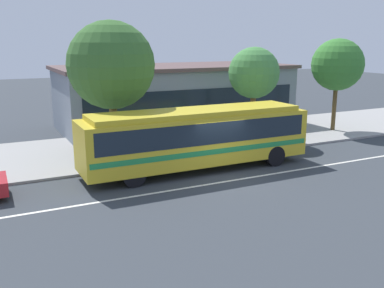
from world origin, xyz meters
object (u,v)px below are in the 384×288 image
object	(u,v)px
pedestrian_walking_along_curb	(109,140)
street_tree_far_end	(337,65)
pedestrian_waiting_near_sign	(213,134)
pedestrian_standing_by_tree	(234,128)
bus_stop_sign	(249,122)
transit_bus	(197,135)
street_tree_near_stop	(111,65)
street_tree_mid_block	(254,73)

from	to	relation	value
pedestrian_walking_along_curb	street_tree_far_end	bearing A→B (deg)	2.04
pedestrian_waiting_near_sign	pedestrian_walking_along_curb	size ratio (longest dim) A/B	0.97
pedestrian_standing_by_tree	bus_stop_sign	size ratio (longest dim) A/B	0.71
pedestrian_waiting_near_sign	bus_stop_sign	distance (m)	2.14
street_tree_far_end	transit_bus	bearing A→B (deg)	-162.45
pedestrian_standing_by_tree	street_tree_far_end	xyz separation A→B (m)	(8.36, 0.75, 3.37)
pedestrian_waiting_near_sign	pedestrian_walking_along_curb	xyz separation A→B (m)	(-5.54, 0.89, 0.02)
transit_bus	street_tree_near_stop	world-z (taller)	street_tree_near_stop
pedestrian_standing_by_tree	street_tree_near_stop	bearing A→B (deg)	177.05
pedestrian_standing_by_tree	street_tree_mid_block	world-z (taller)	street_tree_mid_block
pedestrian_waiting_near_sign	bus_stop_sign	size ratio (longest dim) A/B	0.68
pedestrian_standing_by_tree	street_tree_far_end	distance (m)	9.04
bus_stop_sign	street_tree_near_stop	bearing A→B (deg)	167.51
transit_bus	street_tree_far_end	bearing A→B (deg)	17.55
transit_bus	bus_stop_sign	distance (m)	4.58
street_tree_near_stop	street_tree_mid_block	size ratio (longest dim) A/B	1.24
pedestrian_walking_along_curb	pedestrian_standing_by_tree	world-z (taller)	pedestrian_standing_by_tree
pedestrian_standing_by_tree	bus_stop_sign	xyz separation A→B (m)	(0.23, -1.23, 0.54)
street_tree_near_stop	pedestrian_standing_by_tree	bearing A→B (deg)	-2.95
street_tree_mid_block	bus_stop_sign	bearing A→B (deg)	-128.09
bus_stop_sign	street_tree_mid_block	size ratio (longest dim) A/B	0.43
pedestrian_waiting_near_sign	pedestrian_standing_by_tree	bearing A→B (deg)	21.65
transit_bus	street_tree_near_stop	bearing A→B (deg)	130.79
street_tree_near_stop	street_tree_far_end	xyz separation A→B (m)	(15.31, 0.39, -0.34)
pedestrian_walking_along_curb	pedestrian_standing_by_tree	xyz separation A→B (m)	(7.30, -0.20, 0.01)
bus_stop_sign	street_tree_mid_block	world-z (taller)	street_tree_mid_block
bus_stop_sign	street_tree_far_end	xyz separation A→B (m)	(8.13, 1.99, 2.82)
pedestrian_waiting_near_sign	street_tree_far_end	xyz separation A→B (m)	(10.12, 1.45, 3.40)
transit_bus	pedestrian_waiting_near_sign	distance (m)	3.33
pedestrian_waiting_near_sign	pedestrian_walking_along_curb	distance (m)	5.61
pedestrian_waiting_near_sign	bus_stop_sign	bearing A→B (deg)	-14.99
pedestrian_standing_by_tree	transit_bus	bearing A→B (deg)	-141.49
pedestrian_waiting_near_sign	pedestrian_standing_by_tree	xyz separation A→B (m)	(1.76, 0.70, 0.04)
pedestrian_waiting_near_sign	street_tree_mid_block	world-z (taller)	street_tree_mid_block
transit_bus	pedestrian_standing_by_tree	world-z (taller)	transit_bus
transit_bus	pedestrian_walking_along_curb	world-z (taller)	transit_bus
pedestrian_walking_along_curb	street_tree_near_stop	xyz separation A→B (m)	(0.34, 0.16, 3.72)
pedestrian_walking_along_curb	street_tree_near_stop	size ratio (longest dim) A/B	0.24
pedestrian_standing_by_tree	street_tree_near_stop	size ratio (longest dim) A/B	0.24
transit_bus	pedestrian_waiting_near_sign	bearing A→B (deg)	48.19
pedestrian_waiting_near_sign	bus_stop_sign	world-z (taller)	bus_stop_sign
street_tree_near_stop	transit_bus	bearing A→B (deg)	-49.21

